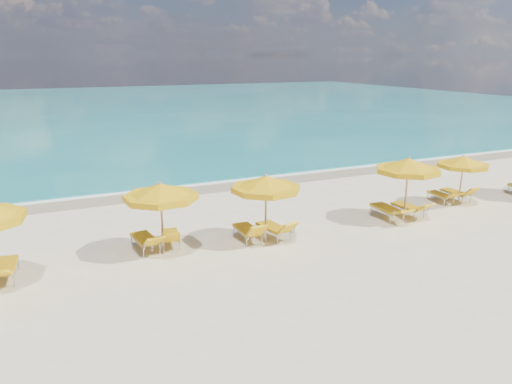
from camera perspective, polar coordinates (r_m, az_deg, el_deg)
name	(u,v)px	position (r m, az deg, el deg)	size (l,w,h in m)	color
ground_plane	(274,235)	(17.73, 2.04, -4.91)	(120.00, 120.00, 0.00)	beige
ocean	(93,108)	(63.57, -18.08, 9.09)	(120.00, 80.00, 0.30)	#157876
wet_sand_band	(205,187)	(24.26, -5.85, 0.62)	(120.00, 2.60, 0.01)	tan
foam_line	(200,183)	(24.99, -6.45, 1.05)	(120.00, 1.20, 0.03)	white
whitecap_near	(59,160)	(32.45, -21.63, 3.37)	(14.00, 0.36, 0.05)	white
whitecap_far	(230,131)	(42.27, -2.96, 7.00)	(18.00, 0.30, 0.05)	white
umbrella_3	(161,192)	(15.75, -10.86, -0.04)	(2.96, 2.96, 2.38)	tan
umbrella_4	(266,184)	(16.49, 1.14, 0.90)	(2.88, 2.88, 2.37)	tan
umbrella_5	(408,166)	(19.63, 16.99, 2.85)	(2.98, 2.98, 2.48)	tan
umbrella_6	(463,162)	(22.54, 22.60, 3.18)	(2.61, 2.61, 2.16)	tan
lounger_2_right	(5,272)	(15.89, -26.79, -8.21)	(0.82, 2.00, 0.79)	#A5A8AD
lounger_3_left	(146,244)	(16.70, -12.48, -5.77)	(0.80, 1.89, 0.80)	#A5A8AD
lounger_3_right	(171,240)	(16.94, -9.75, -5.38)	(0.86, 1.69, 0.79)	#A5A8AD
lounger_4_left	(248,234)	(17.11, -0.93, -4.85)	(0.67, 1.79, 0.88)	#A5A8AD
lounger_4_right	(274,232)	(17.38, 2.11, -4.55)	(0.88, 1.84, 0.86)	#A5A8AD
lounger_5_left	(388,213)	(20.00, 14.82, -2.34)	(0.76, 2.05, 0.72)	#A5A8AD
lounger_5_right	(409,210)	(20.64, 17.04, -2.01)	(0.75, 1.82, 0.76)	#A5A8AD
lounger_6_left	(441,198)	(22.97, 20.40, -0.62)	(0.64, 1.65, 0.69)	#A5A8AD
lounger_6_right	(456,196)	(23.49, 21.92, -0.38)	(0.65, 1.71, 0.82)	#A5A8AD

